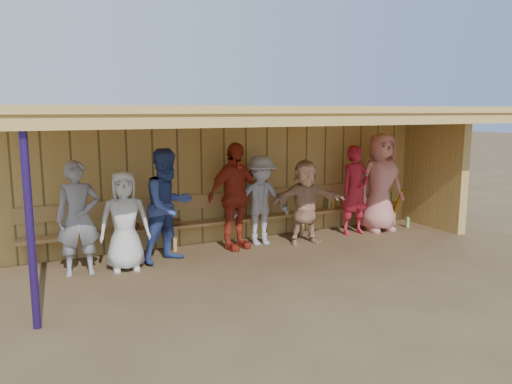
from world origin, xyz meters
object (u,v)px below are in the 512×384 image
player_f (305,202)px  bench (238,213)px  player_a (78,218)px  player_c (168,206)px  player_b (125,221)px  player_d (234,196)px  player_h (381,183)px  player_g (355,190)px  player_e (261,200)px

player_f → bench: size_ratio=0.21×
player_a → player_c: bearing=7.0°
player_b → player_d: player_d is taller
player_c → player_d: bearing=-10.5°
player_h → bench: (-2.92, 0.52, -0.47)m
bench → player_g: bearing=-12.3°
player_a → bench: 3.03m
player_a → player_h: player_h is taller
player_e → player_d: bearing=-167.7°
player_a → player_g: bearing=6.6°
player_c → player_g: size_ratio=1.05×
player_b → player_g: size_ratio=0.88×
player_c → bench: 1.72m
player_h → player_b: bearing=-172.6°
player_h → player_c: bearing=-174.1°
player_d → player_h: bearing=-17.3°
player_d → player_g: (2.57, -0.05, -0.06)m
player_b → player_d: bearing=17.1°
player_b → bench: (2.26, 0.83, -0.24)m
player_d → player_e: size_ratio=1.15×
player_f → player_g: 1.27m
player_g → bench: 2.38m
player_b → player_f: player_f is taller
player_b → player_c: bearing=18.2°
player_e → player_c: bearing=-165.3°
player_b → player_c: size_ratio=0.84×
player_e → player_f: size_ratio=1.05×
player_e → player_g: size_ratio=0.93×
player_d → player_a: bearing=170.2°
player_c → player_b: bearing=171.3°
player_b → player_a: bearing=179.5°
player_a → bench: bearing=18.3°
player_b → player_f: (3.31, 0.15, 0.01)m
player_a → player_e: size_ratio=1.05×
player_e → player_h: size_ratio=0.82×
player_b → player_c: player_c is taller
player_e → player_f: (0.77, -0.29, -0.04)m
player_d → player_g: player_d is taller
player_f → player_h: 1.89m
player_c → player_d: size_ratio=0.98×
player_b → player_d: (1.99, 0.38, 0.17)m
player_d → player_g: bearing=-17.3°
player_f → player_c: bearing=-172.0°
player_d → player_e: 0.57m
player_h → bench: size_ratio=0.26×
player_c → player_h: player_h is taller
player_h → bench: 3.00m
player_a → bench: (2.92, 0.75, -0.33)m
player_g → player_d: bearing=177.7°
player_b → player_e: size_ratio=0.94×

